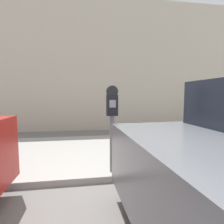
{
  "coord_description": "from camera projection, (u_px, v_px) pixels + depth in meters",
  "views": [
    {
      "loc": [
        -0.46,
        -1.75,
        1.34
      ],
      "look_at": [
        -0.04,
        0.98,
        1.08
      ],
      "focal_mm": 28.0,
      "sensor_mm": 36.0,
      "label": 1
    }
  ],
  "objects": [
    {
      "name": "building_facade",
      "position": [
        97.0,
        65.0,
        6.76
      ],
      "size": [
        24.0,
        0.3,
        5.05
      ],
      "color": "beige",
      "rests_on": "ground_plane"
    },
    {
      "name": "parking_meter",
      "position": [
        112.0,
        116.0,
        2.78
      ],
      "size": [
        0.18,
        0.12,
        1.4
      ],
      "color": "slate",
      "rests_on": "sidewalk"
    },
    {
      "name": "ground_plane",
      "position": [
        129.0,
        218.0,
        1.92
      ],
      "size": [
        60.0,
        60.0,
        0.0
      ],
      "primitive_type": "plane",
      "color": "slate"
    },
    {
      "name": "sidewalk",
      "position": [
        106.0,
        151.0,
        4.08
      ],
      "size": [
        24.0,
        2.8,
        0.1
      ],
      "color": "#9E9B96",
      "rests_on": "ground_plane"
    }
  ]
}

